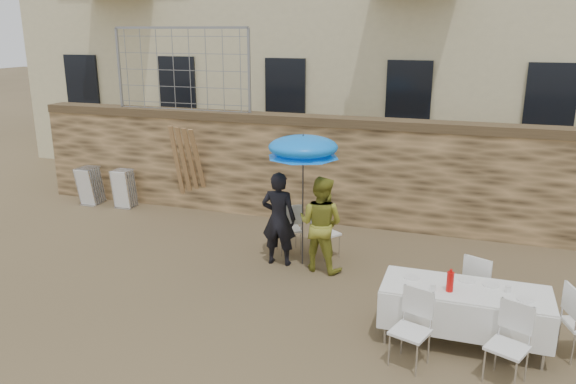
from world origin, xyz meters
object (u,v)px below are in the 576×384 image
(woman_dress, at_px, (321,224))
(umbrella, at_px, (303,151))
(couple_chair_left, at_px, (289,228))
(couple_chair_right, at_px, (326,232))
(table_chair_back, at_px, (481,286))
(table_chair_front_right, at_px, (508,346))
(banquet_table, at_px, (466,292))
(table_chair_front_left, at_px, (410,330))
(man_suit, at_px, (279,219))
(chair_stack_left, at_px, (95,183))
(chair_stack_right, at_px, (128,186))
(soda_bottle, at_px, (450,282))

(woman_dress, distance_m, umbrella, 1.26)
(umbrella, distance_m, couple_chair_left, 1.66)
(couple_chair_right, height_order, table_chair_back, same)
(table_chair_front_right, bearing_deg, banquet_table, 147.45)
(table_chair_front_left, bearing_deg, man_suit, 155.24)
(banquet_table, relative_size, table_chair_front_right, 2.19)
(chair_stack_left, bearing_deg, couple_chair_right, -14.22)
(man_suit, bearing_deg, woman_dress, 177.00)
(chair_stack_right, bearing_deg, man_suit, -25.10)
(man_suit, xyz_separation_m, table_chair_front_left, (2.54, -2.43, -0.35))
(chair_stack_right, bearing_deg, couple_chair_left, -19.02)
(couple_chair_right, distance_m, chair_stack_left, 6.24)
(soda_bottle, height_order, table_chair_front_left, soda_bottle)
(couple_chair_right, bearing_deg, soda_bottle, 168.18)
(woman_dress, bearing_deg, table_chair_front_right, 150.59)
(couple_chair_left, bearing_deg, man_suit, 57.15)
(soda_bottle, height_order, chair_stack_right, soda_bottle)
(soda_bottle, bearing_deg, chair_stack_left, 154.70)
(couple_chair_right, bearing_deg, banquet_table, 172.49)
(banquet_table, distance_m, chair_stack_right, 8.47)
(couple_chair_right, height_order, chair_stack_right, couple_chair_right)
(table_chair_back, bearing_deg, chair_stack_left, 4.72)
(woman_dress, bearing_deg, banquet_table, 155.52)
(soda_bottle, bearing_deg, chair_stack_right, 152.06)
(man_suit, height_order, woman_dress, man_suit)
(couple_chair_right, relative_size, table_chair_front_right, 1.00)
(man_suit, height_order, couple_chair_right, man_suit)
(man_suit, xyz_separation_m, couple_chair_left, (0.00, 0.55, -0.35))
(soda_bottle, relative_size, table_chair_back, 0.27)
(man_suit, xyz_separation_m, umbrella, (0.40, 0.10, 1.20))
(man_suit, bearing_deg, banquet_table, 148.80)
(woman_dress, height_order, table_chair_front_left, woman_dress)
(table_chair_front_left, height_order, table_chair_front_right, same)
(man_suit, bearing_deg, umbrella, -168.96)
(man_suit, height_order, couple_chair_left, man_suit)
(woman_dress, height_order, couple_chair_right, woman_dress)
(couple_chair_left, xyz_separation_m, chair_stack_right, (-4.45, 1.53, -0.02))
(man_suit, xyz_separation_m, table_chair_back, (3.34, -0.88, -0.35))
(woman_dress, xyz_separation_m, table_chair_front_left, (1.79, -2.43, -0.34))
(couple_chair_right, relative_size, chair_stack_left, 1.04)
(banquet_table, xyz_separation_m, chair_stack_left, (-8.48, 3.77, -0.27))
(man_suit, height_order, banquet_table, man_suit)
(couple_chair_right, distance_m, soda_bottle, 3.30)
(umbrella, height_order, soda_bottle, umbrella)
(table_chair_front_right, bearing_deg, table_chair_front_left, -156.24)
(man_suit, height_order, chair_stack_left, man_suit)
(couple_chair_right, distance_m, banquet_table, 3.32)
(couple_chair_left, bearing_deg, woman_dress, 110.90)
(table_chair_back, bearing_deg, woman_dress, 4.73)
(table_chair_back, height_order, chair_stack_left, table_chair_back)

